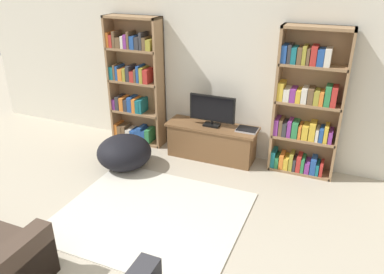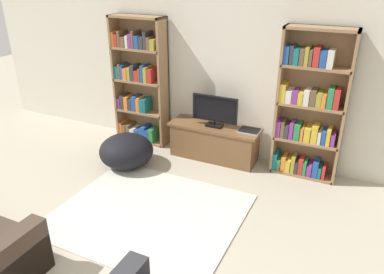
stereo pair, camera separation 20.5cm
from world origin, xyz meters
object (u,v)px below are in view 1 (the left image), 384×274
object	(u,v)px
bookshelf_left	(135,84)
television	(212,110)
laptop	(247,130)
bookshelf_right	(306,107)
tv_stand	(212,141)
beanbag_ottoman	(124,152)

from	to	relation	value
bookshelf_left	television	bearing A→B (deg)	-5.01
laptop	bookshelf_left	bearing A→B (deg)	177.44
bookshelf_right	television	bearing A→B (deg)	-174.83
television	laptop	world-z (taller)	television
tv_stand	television	size ratio (longest dim) A/B	1.99
television	bookshelf_left	bearing A→B (deg)	174.99
television	tv_stand	bearing A→B (deg)	90.00
bookshelf_left	beanbag_ottoman	distance (m)	1.20
bookshelf_right	television	distance (m)	1.32
television	laptop	xyz separation A→B (m)	(0.53, 0.03, -0.23)
bookshelf_left	bookshelf_right	distance (m)	2.65
bookshelf_left	beanbag_ottoman	xyz separation A→B (m)	(0.29, -0.90, -0.74)
bookshelf_left	bookshelf_right	world-z (taller)	same
tv_stand	laptop	size ratio (longest dim) A/B	4.56
bookshelf_left	laptop	world-z (taller)	bookshelf_left
beanbag_ottoman	television	bearing A→B (deg)	36.24
laptop	bookshelf_right	bearing A→B (deg)	6.18
tv_stand	bookshelf_right	bearing A→B (deg)	4.82
bookshelf_left	television	xyz separation A→B (m)	(1.35, -0.12, -0.20)
bookshelf_right	beanbag_ottoman	bearing A→B (deg)	-159.25
tv_stand	television	bearing A→B (deg)	-90.00
bookshelf_left	laptop	distance (m)	1.94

